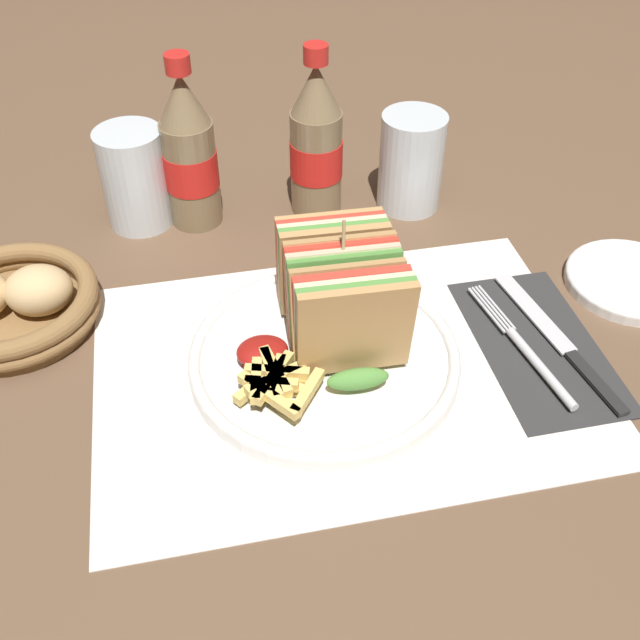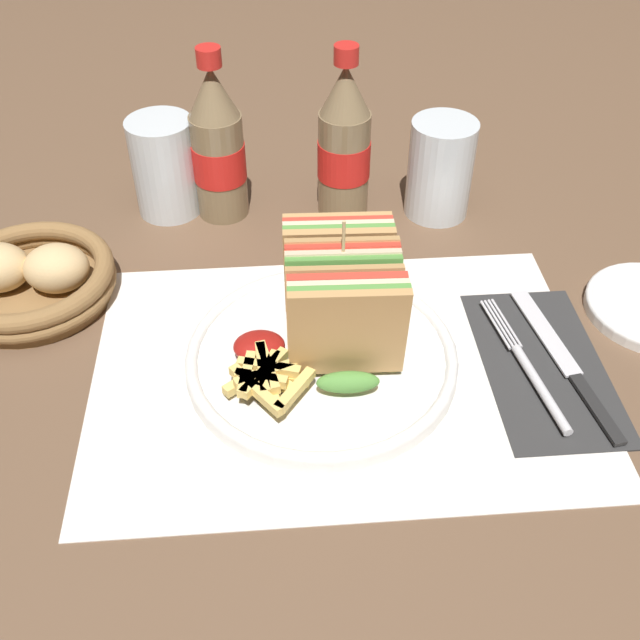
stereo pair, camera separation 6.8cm
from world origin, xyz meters
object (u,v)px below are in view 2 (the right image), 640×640
object	(u,v)px
knife	(566,362)
glass_far	(166,172)
fork	(532,374)
bread_basket	(30,279)
coke_bottle_far	(344,145)
plate_main	(322,357)
glass_near	(440,169)
club_sandwich	(342,297)
coke_bottle_near	(218,147)

from	to	relation	value
knife	glass_far	world-z (taller)	glass_far
fork	bread_basket	size ratio (longest dim) A/B	1.03
coke_bottle_far	glass_far	xyz separation A→B (m)	(-0.21, 0.02, -0.04)
fork	bread_basket	distance (m)	0.52
plate_main	bread_basket	world-z (taller)	bread_basket
plate_main	glass_near	size ratio (longest dim) A/B	2.20
coke_bottle_far	glass_near	size ratio (longest dim) A/B	1.74
fork	glass_near	bearing A→B (deg)	88.05
club_sandwich	bread_basket	distance (m)	0.34
coke_bottle_near	glass_far	distance (m)	0.08
fork	club_sandwich	bearing A→B (deg)	154.42
coke_bottle_far	bread_basket	size ratio (longest dim) A/B	1.16
club_sandwich	fork	size ratio (longest dim) A/B	0.88
bread_basket	glass_far	bearing A→B (deg)	50.15
plate_main	club_sandwich	distance (m)	0.06
coke_bottle_near	coke_bottle_far	bearing A→B (deg)	-2.18
glass_near	glass_far	distance (m)	0.32
club_sandwich	coke_bottle_far	world-z (taller)	coke_bottle_far
glass_near	club_sandwich	bearing A→B (deg)	-120.56
glass_near	bread_basket	world-z (taller)	glass_near
club_sandwich	coke_bottle_far	bearing A→B (deg)	83.84
knife	coke_bottle_far	distance (m)	0.35
plate_main	coke_bottle_near	distance (m)	0.30
coke_bottle_far	fork	bearing A→B (deg)	-64.02
fork	knife	distance (m)	0.04
fork	glass_near	xyz separation A→B (m)	(-0.03, 0.29, 0.05)
plate_main	knife	size ratio (longest dim) A/B	1.24
coke_bottle_far	glass_near	xyz separation A→B (m)	(0.11, -0.01, -0.03)
club_sandwich	knife	xyz separation A→B (m)	(0.21, -0.04, -0.06)
glass_far	knife	bearing A→B (deg)	-37.57
plate_main	bread_basket	bearing A→B (deg)	157.05
club_sandwich	bread_basket	xyz separation A→B (m)	(-0.32, 0.11, -0.04)
coke_bottle_far	bread_basket	world-z (taller)	coke_bottle_far
glass_far	bread_basket	xyz separation A→B (m)	(-0.13, -0.16, -0.03)
plate_main	fork	distance (m)	0.20
club_sandwich	glass_near	size ratio (longest dim) A/B	1.35
plate_main	knife	bearing A→B (deg)	-5.03
knife	glass_near	distance (m)	0.29
glass_near	knife	bearing A→B (deg)	-75.25
club_sandwich	coke_bottle_near	bearing A→B (deg)	114.86
glass_near	fork	bearing A→B (deg)	-83.17
coke_bottle_near	bread_basket	distance (m)	0.25
club_sandwich	glass_near	bearing A→B (deg)	59.44
knife	bread_basket	bearing A→B (deg)	155.80
coke_bottle_far	glass_near	distance (m)	0.12
plate_main	glass_far	distance (m)	0.33
plate_main	glass_far	world-z (taller)	glass_far
knife	bread_basket	xyz separation A→B (m)	(-0.53, 0.15, 0.02)
coke_bottle_far	glass_far	size ratio (longest dim) A/B	1.74
fork	glass_far	distance (m)	0.48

